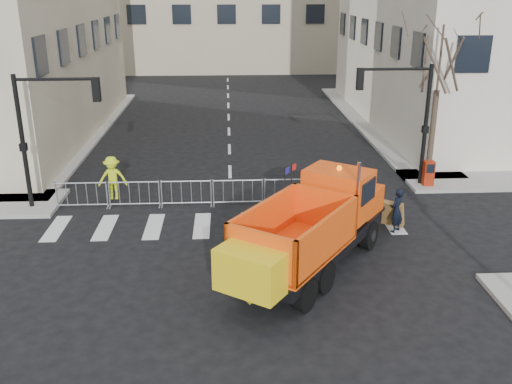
{
  "coord_description": "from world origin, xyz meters",
  "views": [
    {
      "loc": [
        -0.07,
        -14.25,
        8.55
      ],
      "look_at": [
        0.78,
        2.5,
        2.41
      ],
      "focal_mm": 40.0,
      "sensor_mm": 36.0,
      "label": 1
    }
  ],
  "objects_px": {
    "plow_truck": "(311,227)",
    "cop_b": "(348,192)",
    "worker": "(112,178)",
    "cop_a": "(397,210)",
    "cop_c": "(356,198)",
    "newspaper_box": "(428,173)"
  },
  "relations": [
    {
      "from": "plow_truck",
      "to": "worker",
      "type": "bearing_deg",
      "value": 83.75
    },
    {
      "from": "cop_b",
      "to": "newspaper_box",
      "type": "xyz_separation_m",
      "value": [
        4.11,
        2.56,
        -0.12
      ]
    },
    {
      "from": "cop_c",
      "to": "worker",
      "type": "xyz_separation_m",
      "value": [
        -9.61,
        2.27,
        0.2
      ]
    },
    {
      "from": "cop_a",
      "to": "worker",
      "type": "height_order",
      "value": "worker"
    },
    {
      "from": "plow_truck",
      "to": "cop_b",
      "type": "bearing_deg",
      "value": 11.16
    },
    {
      "from": "cop_c",
      "to": "newspaper_box",
      "type": "relative_size",
      "value": 1.57
    },
    {
      "from": "cop_c",
      "to": "worker",
      "type": "distance_m",
      "value": 9.87
    },
    {
      "from": "cop_c",
      "to": "newspaper_box",
      "type": "distance_m",
      "value": 5.16
    },
    {
      "from": "cop_a",
      "to": "cop_b",
      "type": "relative_size",
      "value": 1.01
    },
    {
      "from": "worker",
      "to": "newspaper_box",
      "type": "relative_size",
      "value": 1.65
    },
    {
      "from": "plow_truck",
      "to": "worker",
      "type": "relative_size",
      "value": 4.7
    },
    {
      "from": "cop_a",
      "to": "cop_c",
      "type": "distance_m",
      "value": 1.78
    },
    {
      "from": "newspaper_box",
      "to": "cop_a",
      "type": "bearing_deg",
      "value": -120.27
    },
    {
      "from": "worker",
      "to": "cop_c",
      "type": "bearing_deg",
      "value": -15.7
    },
    {
      "from": "worker",
      "to": "plow_truck",
      "type": "bearing_deg",
      "value": -43.87
    },
    {
      "from": "cop_c",
      "to": "worker",
      "type": "bearing_deg",
      "value": -57.94
    },
    {
      "from": "cop_c",
      "to": "newspaper_box",
      "type": "height_order",
      "value": "cop_c"
    },
    {
      "from": "plow_truck",
      "to": "newspaper_box",
      "type": "distance_m",
      "value": 9.8
    },
    {
      "from": "cop_b",
      "to": "worker",
      "type": "height_order",
      "value": "worker"
    },
    {
      "from": "plow_truck",
      "to": "cop_c",
      "type": "distance_m",
      "value": 4.81
    },
    {
      "from": "cop_a",
      "to": "cop_c",
      "type": "height_order",
      "value": "cop_c"
    },
    {
      "from": "plow_truck",
      "to": "cop_b",
      "type": "height_order",
      "value": "plow_truck"
    }
  ]
}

